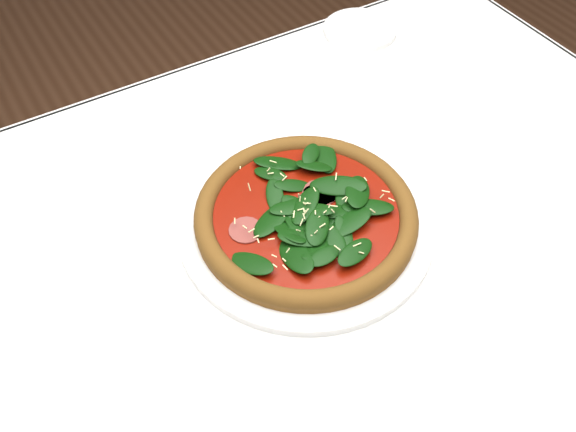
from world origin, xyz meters
TOP-DOWN VIEW (x-y plane):
  - dining_table at (0.00, 0.00)m, footprint 1.21×0.81m
  - plate at (0.03, 0.02)m, footprint 0.32×0.32m
  - pizza at (0.03, 0.02)m, footprint 0.34×0.34m
  - saucer_far at (0.34, 0.34)m, footprint 0.12×0.12m

SIDE VIEW (x-z plane):
  - dining_table at x=0.00m, z-range 0.27..1.02m
  - saucer_far at x=0.34m, z-range 0.75..0.76m
  - plate at x=0.03m, z-range 0.75..0.76m
  - pizza at x=0.03m, z-range 0.76..0.79m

